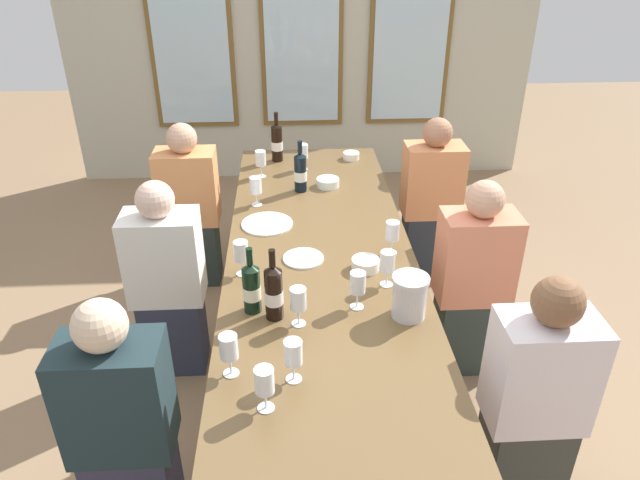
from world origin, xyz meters
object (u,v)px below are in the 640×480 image
Objects in this scene: white_plate_1 at (303,258)px; wine_bottle_0 at (252,288)px; wine_bottle_3 at (274,292)px; seated_person_4 at (168,284)px; wine_glass_3 at (293,354)px; tasting_bowl_1 at (351,156)px; seated_person_2 at (190,210)px; wine_glass_8 at (264,383)px; metal_pitcher at (410,296)px; wine_bottle_1 at (277,142)px; white_plate_0 at (267,224)px; dining_table at (320,259)px; seated_person_5 at (472,284)px; wine_bottle_2 at (300,172)px; wine_glass_6 at (303,152)px; wine_glass_7 at (256,187)px; tasting_bowl_2 at (365,264)px; tasting_bowl_0 at (328,182)px; seated_person_1 at (534,403)px; wine_glass_2 at (261,160)px; wine_glass_10 at (388,262)px; wine_glass_0 at (392,232)px; seated_person_3 at (431,203)px; wine_glass_4 at (358,284)px; wine_glass_1 at (229,349)px; wine_glass_9 at (298,300)px; wine_glass_5 at (241,253)px; seated_person_0 at (123,430)px.

wine_bottle_0 is (-0.23, -0.41, 0.11)m from white_plate_1.
wine_bottle_3 is 0.90m from seated_person_4.
wine_bottle_0 is at bearing 110.77° from wine_glass_3.
seated_person_2 is (-1.08, -0.30, -0.24)m from tasting_bowl_1.
metal_pitcher is at bearing 40.44° from wine_glass_8.
wine_bottle_1 is 0.30× the size of seated_person_2.
white_plate_0 is 0.83× the size of wine_bottle_1.
white_plate_0 is at bearing 134.39° from dining_table.
seated_person_5 is (1.59, -0.09, 0.00)m from seated_person_4.
seated_person_4 reaches higher than white_plate_1.
wine_bottle_2 is 0.34m from wine_glass_6.
wine_glass_7 is at bearing -131.83° from tasting_bowl_1.
wine_glass_3 reaches higher than tasting_bowl_2.
seated_person_2 reaches higher than white_plate_0.
wine_bottle_1 is 2.39× the size of tasting_bowl_0.
seated_person_4 is at bearing -140.68° from tasting_bowl_0.
wine_bottle_2 reaches higher than white_plate_1.
tasting_bowl_2 is 0.95m from seated_person_1.
wine_bottle_0 is at bearing -119.19° from white_plate_1.
wine_glass_2 and wine_glass_10 have the same top height.
seated_person_2 is at bearing 163.81° from wine_bottle_2.
wine_glass_0 is 1.00× the size of wine_glass_7.
seated_person_3 is at bearing -29.31° from tasting_bowl_1.
wine_glass_6 is at bearing 87.12° from wine_glass_3.
tasting_bowl_1 is (-0.05, 1.81, -0.07)m from metal_pitcher.
wine_glass_4 is at bearing -30.90° from seated_person_4.
wine_glass_1 is at bearing -91.83° from wine_glass_2.
seated_person_5 is at bearing 49.43° from metal_pitcher.
wine_bottle_0 reaches higher than white_plate_0.
seated_person_2 is at bearing 130.78° from dining_table.
wine_glass_4 is at bearing -78.65° from wine_bottle_1.
wine_bottle_3 reaches higher than tasting_bowl_1.
white_plate_0 is 1.28m from seated_person_3.
wine_bottle_1 is at bearing 86.81° from white_plate_0.
wine_bottle_1 is (-0.13, 1.32, 0.13)m from white_plate_1.
wine_glass_7 and wine_glass_9 have the same top height.
wine_bottle_2 reaches higher than wine_glass_3.
wine_glass_2 is 2.03m from wine_glass_8.
wine_bottle_0 is (-0.32, -0.51, 0.18)m from dining_table.
metal_pitcher reaches higher than wine_glass_5.
wine_glass_10 is at bearing -50.88° from dining_table.
dining_table is at bearing 134.46° from tasting_bowl_2.
wine_glass_10 is 1.28m from seated_person_0.
dining_table is 1.13m from wine_glass_8.
wine_bottle_2 is 0.89m from wine_glass_0.
seated_person_0 is at bearing -117.36° from tasting_bowl_0.
wine_glass_6 is at bearing 83.90° from wine_bottle_3.
metal_pitcher is at bearing 145.02° from seated_person_1.
wine_glass_5 and wine_glass_6 have the same top height.
wine_bottle_3 is 1.13m from seated_person_1.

